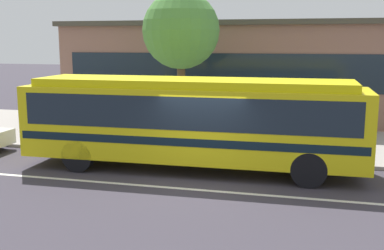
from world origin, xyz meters
TOP-DOWN VIEW (x-y plane):
  - ground_plane at (0.00, 0.00)m, footprint 120.00×120.00m
  - sidewalk_slab at (0.00, 6.55)m, footprint 60.00×8.00m
  - lane_stripe_center at (0.00, -0.80)m, footprint 56.00×0.16m
  - transit_bus at (-0.58, 1.20)m, footprint 10.59×2.62m
  - pedestrian_waiting_near_sign at (3.42, 3.24)m, footprint 0.45×0.45m
  - bus_stop_sign at (3.29, 3.22)m, footprint 0.09×0.44m
  - street_tree_near_stop at (-2.29, 5.98)m, footprint 3.14×3.14m
  - station_building at (-0.52, 11.82)m, footprint 18.18×6.51m

SIDE VIEW (x-z plane):
  - ground_plane at x=0.00m, z-range 0.00..0.00m
  - lane_stripe_center at x=0.00m, z-range 0.00..0.01m
  - sidewalk_slab at x=0.00m, z-range 0.00..0.12m
  - pedestrian_waiting_near_sign at x=3.42m, z-range 0.26..1.97m
  - transit_bus at x=-0.58m, z-range 0.23..3.10m
  - bus_stop_sign at x=3.29m, z-range 0.47..2.89m
  - station_building at x=-0.52m, z-range 0.01..4.97m
  - street_tree_near_stop at x=-2.29m, z-range 1.46..7.34m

